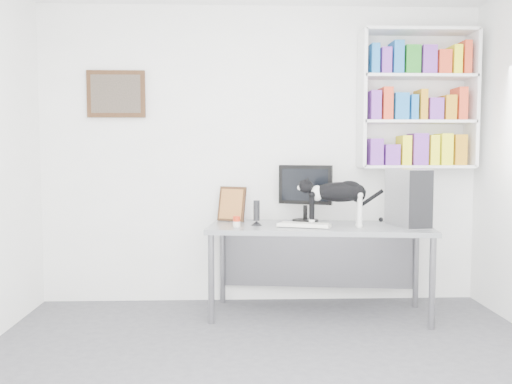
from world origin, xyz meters
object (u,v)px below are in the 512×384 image
at_px(desk, 319,270).
at_px(monitor, 305,193).
at_px(cat, 337,203).
at_px(pc_tower, 408,197).
at_px(speaker, 257,212).
at_px(soup_can, 237,222).
at_px(leaning_print, 232,203).
at_px(bookshelf, 417,99).
at_px(keyboard, 304,225).

distance_m(desk, monitor, 0.69).
bearing_deg(cat, monitor, 130.54).
bearing_deg(monitor, pc_tower, 5.07).
bearing_deg(speaker, pc_tower, 0.55).
xyz_separation_m(pc_tower, soup_can, (-1.43, -0.04, -0.19)).
height_order(desk, soup_can, soup_can).
relative_size(leaning_print, cat, 0.51).
xyz_separation_m(bookshelf, desk, (-0.93, -0.35, -1.47)).
bearing_deg(leaning_print, soup_can, -57.29).
xyz_separation_m(bookshelf, leaning_print, (-1.66, -0.04, -0.93)).
distance_m(bookshelf, desk, 1.77).
bearing_deg(keyboard, soup_can, -163.53).
xyz_separation_m(desk, speaker, (-0.53, 0.02, 0.49)).
relative_size(desk, soup_can, 20.67).
relative_size(speaker, soup_can, 2.47).
height_order(leaning_print, soup_can, leaning_print).
bearing_deg(desk, speaker, -174.82).
height_order(monitor, keyboard, monitor).
relative_size(desk, cat, 2.93).
bearing_deg(leaning_print, pc_tower, 13.22).
xyz_separation_m(bookshelf, soup_can, (-1.62, -0.42, -1.04)).
bearing_deg(monitor, desk, -46.23).
bearing_deg(pc_tower, speaker, 170.36).
bearing_deg(pc_tower, cat, 177.85).
height_order(leaning_print, cat, cat).
bearing_deg(keyboard, speaker, -177.25).
relative_size(bookshelf, soup_can, 13.96).
bearing_deg(monitor, keyboard, -75.49).
bearing_deg(desk, keyboard, -138.91).
bearing_deg(monitor, cat, -32.22).
height_order(desk, speaker, speaker).
bearing_deg(leaning_print, monitor, 19.78).
bearing_deg(leaning_print, keyboard, -7.66).
relative_size(bookshelf, cat, 1.98).
xyz_separation_m(monitor, leaning_print, (-0.65, 0.08, -0.10)).
bearing_deg(soup_can, keyboard, -2.23).
xyz_separation_m(keyboard, cat, (0.27, 0.00, 0.18)).
height_order(pc_tower, leaning_print, pc_tower).
relative_size(bookshelf, leaning_print, 3.90).
height_order(soup_can, cat, cat).
relative_size(desk, monitor, 3.59).
bearing_deg(soup_can, speaker, 28.06).
bearing_deg(soup_can, desk, 5.93).
relative_size(keyboard, soup_can, 4.79).
xyz_separation_m(leaning_print, soup_can, (0.04, -0.38, -0.11)).
relative_size(bookshelf, monitor, 2.43).
bearing_deg(leaning_print, bookshelf, 27.75).
bearing_deg(monitor, speaker, -130.29).
relative_size(pc_tower, soup_can, 5.36).
xyz_separation_m(bookshelf, keyboard, (-1.07, -0.44, -1.07)).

